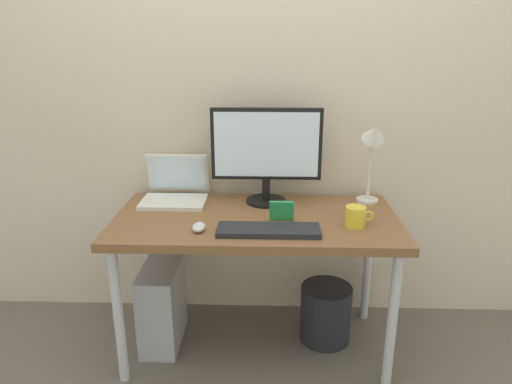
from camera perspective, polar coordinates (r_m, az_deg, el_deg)
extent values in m
plane|color=#665B51|center=(2.52, 0.00, -18.18)|extent=(6.00, 6.00, 0.00)
cube|color=beige|center=(2.42, 0.31, 13.61)|extent=(4.40, 0.04, 2.60)
cube|color=brown|center=(2.18, 0.00, -3.49)|extent=(1.32, 0.66, 0.04)
cylinder|color=silver|center=(2.21, -16.49, -14.37)|extent=(0.04, 0.04, 0.67)
cylinder|color=silver|center=(2.17, 16.32, -14.95)|extent=(0.04, 0.04, 0.67)
cylinder|color=silver|center=(2.66, -12.96, -8.18)|extent=(0.04, 0.04, 0.67)
cylinder|color=silver|center=(2.63, 13.51, -8.54)|extent=(0.04, 0.04, 0.67)
cylinder|color=black|center=(2.36, 1.23, -1.09)|extent=(0.20, 0.20, 0.01)
cylinder|color=black|center=(2.34, 1.24, 0.35)|extent=(0.04, 0.04, 0.11)
cube|color=black|center=(2.28, 1.28, 5.88)|extent=(0.54, 0.03, 0.35)
cube|color=white|center=(2.26, 1.28, 5.79)|extent=(0.50, 0.01, 0.32)
cube|color=silver|center=(2.37, -10.05, -1.20)|extent=(0.32, 0.22, 0.02)
cube|color=silver|center=(2.46, -9.59, 2.30)|extent=(0.32, 0.06, 0.21)
cube|color=white|center=(2.45, -9.63, 2.29)|extent=(0.30, 0.04, 0.18)
cylinder|color=silver|center=(2.44, 13.43, -0.95)|extent=(0.11, 0.11, 0.01)
cylinder|color=silver|center=(2.39, 13.72, 2.77)|extent=(0.02, 0.02, 0.31)
cone|color=silver|center=(2.31, 14.26, 6.98)|extent=(0.11, 0.14, 0.13)
cube|color=#232328|center=(1.99, 1.53, -4.69)|extent=(0.44, 0.14, 0.02)
ellipsoid|color=silver|center=(2.03, -7.01, -4.28)|extent=(0.06, 0.09, 0.03)
cylinder|color=yellow|center=(2.09, 12.06, -2.95)|extent=(0.09, 0.09, 0.09)
torus|color=yellow|center=(2.10, 13.59, -2.83)|extent=(0.05, 0.01, 0.05)
cube|color=#268C4C|center=(2.11, 3.13, -2.28)|extent=(0.11, 0.03, 0.09)
cube|color=#B2B2B7|center=(2.48, -11.41, -13.36)|extent=(0.18, 0.36, 0.42)
cylinder|color=#232328|center=(2.51, 8.51, -14.44)|extent=(0.26, 0.26, 0.30)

